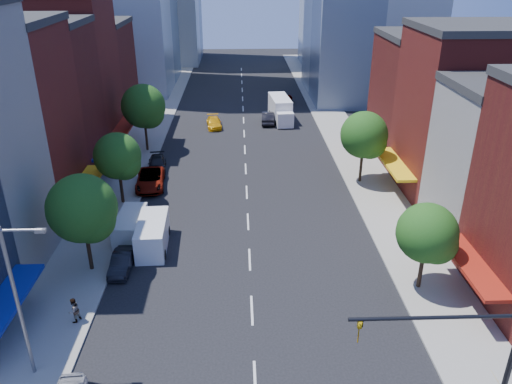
% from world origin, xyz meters
% --- Properties ---
extents(ground, '(220.00, 220.00, 0.00)m').
position_xyz_m(ground, '(0.00, 0.00, 0.00)').
color(ground, black).
rests_on(ground, ground).
extents(sidewalk_left, '(5.00, 120.00, 0.15)m').
position_xyz_m(sidewalk_left, '(-12.50, 40.00, 0.07)').
color(sidewalk_left, gray).
rests_on(sidewalk_left, ground).
extents(sidewalk_right, '(5.00, 120.00, 0.15)m').
position_xyz_m(sidewalk_right, '(12.50, 40.00, 0.07)').
color(sidewalk_right, gray).
rests_on(sidewalk_right, ground).
extents(bldg_left_3, '(12.00, 8.00, 15.00)m').
position_xyz_m(bldg_left_3, '(-21.00, 29.00, 7.50)').
color(bldg_left_3, '#571615').
rests_on(bldg_left_3, ground).
extents(bldg_left_4, '(12.00, 9.00, 17.00)m').
position_xyz_m(bldg_left_4, '(-21.00, 37.50, 8.50)').
color(bldg_left_4, maroon).
rests_on(bldg_left_4, ground).
extents(bldg_left_5, '(12.00, 10.00, 13.00)m').
position_xyz_m(bldg_left_5, '(-21.00, 47.00, 6.50)').
color(bldg_left_5, '#571615').
rests_on(bldg_left_5, ground).
extents(bldg_right_2, '(12.00, 10.00, 15.00)m').
position_xyz_m(bldg_right_2, '(21.00, 24.00, 7.50)').
color(bldg_right_2, maroon).
rests_on(bldg_right_2, ground).
extents(bldg_right_3, '(12.00, 10.00, 13.00)m').
position_xyz_m(bldg_right_3, '(21.00, 34.00, 6.50)').
color(bldg_right_3, '#571615').
rests_on(bldg_right_3, ground).
extents(traffic_signal, '(7.24, 2.24, 8.00)m').
position_xyz_m(traffic_signal, '(9.94, -4.50, 4.16)').
color(traffic_signal, black).
rests_on(traffic_signal, sidewalk_right).
extents(streetlight, '(2.25, 0.25, 9.00)m').
position_xyz_m(streetlight, '(-11.81, 1.00, 5.28)').
color(streetlight, slate).
rests_on(streetlight, sidewalk_left).
extents(tree_left_near, '(4.80, 4.80, 7.30)m').
position_xyz_m(tree_left_near, '(-11.35, 10.92, 4.87)').
color(tree_left_near, black).
rests_on(tree_left_near, sidewalk_left).
extents(tree_left_mid, '(4.20, 4.20, 6.65)m').
position_xyz_m(tree_left_mid, '(-11.35, 21.92, 4.53)').
color(tree_left_mid, black).
rests_on(tree_left_mid, sidewalk_left).
extents(tree_left_far, '(5.00, 5.00, 7.75)m').
position_xyz_m(tree_left_far, '(-11.35, 35.92, 5.20)').
color(tree_left_far, black).
rests_on(tree_left_far, sidewalk_left).
extents(tree_right_near, '(4.00, 4.00, 6.20)m').
position_xyz_m(tree_right_near, '(11.65, 7.92, 4.19)').
color(tree_right_near, black).
rests_on(tree_right_near, sidewalk_right).
extents(tree_right_far, '(4.60, 4.60, 7.20)m').
position_xyz_m(tree_right_far, '(11.65, 25.92, 4.86)').
color(tree_right_far, black).
rests_on(tree_right_far, sidewalk_right).
extents(parked_car_second, '(1.40, 3.92, 1.29)m').
position_xyz_m(parked_car_second, '(-9.28, 10.99, 0.64)').
color(parked_car_second, black).
rests_on(parked_car_second, ground).
extents(parked_car_third, '(3.18, 5.97, 1.60)m').
position_xyz_m(parked_car_third, '(-9.50, 25.59, 0.80)').
color(parked_car_third, '#999999').
rests_on(parked_car_third, ground).
extents(parked_car_rear, '(2.36, 4.72, 1.32)m').
position_xyz_m(parked_car_rear, '(-9.50, 30.14, 0.66)').
color(parked_car_rear, black).
rests_on(parked_car_rear, ground).
extents(cargo_van_near, '(2.36, 5.44, 2.29)m').
position_xyz_m(cargo_van_near, '(-7.49, 13.93, 1.13)').
color(cargo_van_near, silver).
rests_on(cargo_van_near, ground).
extents(cargo_van_far, '(2.13, 4.89, 2.05)m').
position_xyz_m(cargo_van_far, '(-9.50, 15.50, 1.02)').
color(cargo_van_far, silver).
rests_on(cargo_van_far, ground).
extents(taxi, '(2.34, 4.70, 1.31)m').
position_xyz_m(taxi, '(-4.01, 44.89, 0.66)').
color(taxi, '#E7A40C').
rests_on(taxi, ground).
extents(traffic_car_oncoming, '(1.97, 5.00, 1.62)m').
position_xyz_m(traffic_car_oncoming, '(3.37, 46.55, 0.81)').
color(traffic_car_oncoming, black).
rests_on(traffic_car_oncoming, ground).
extents(traffic_car_far, '(2.29, 4.47, 1.46)m').
position_xyz_m(traffic_car_far, '(6.90, 56.95, 0.73)').
color(traffic_car_far, '#999999').
rests_on(traffic_car_far, ground).
extents(box_truck, '(3.07, 8.10, 3.18)m').
position_xyz_m(box_truck, '(5.17, 47.76, 1.51)').
color(box_truck, white).
rests_on(box_truck, ground).
extents(pedestrian_far, '(0.94, 1.01, 1.65)m').
position_xyz_m(pedestrian_far, '(-10.97, 5.14, 0.98)').
color(pedestrian_far, '#999999').
rests_on(pedestrian_far, sidewalk_left).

